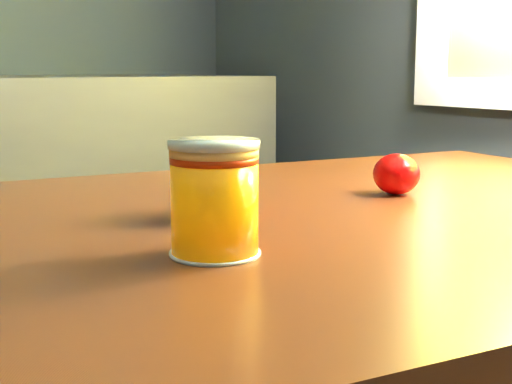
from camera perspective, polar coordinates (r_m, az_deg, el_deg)
table at (r=0.78m, az=5.60°, el=-8.57°), size 1.10×0.83×0.77m
juice_glass at (r=0.57m, az=-3.34°, el=-0.56°), size 0.07×0.07×0.09m
orange_front at (r=0.71m, az=-3.54°, el=0.64°), size 0.08×0.08×0.07m
orange_back at (r=0.86m, az=11.17°, el=1.41°), size 0.06×0.06×0.05m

